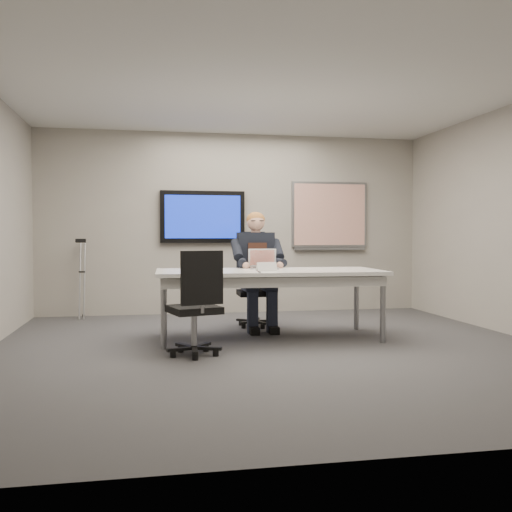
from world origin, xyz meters
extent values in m
cube|color=#3A3A3C|center=(0.00, 0.00, 0.00)|extent=(6.00, 6.00, 0.02)
cube|color=silver|center=(0.00, 0.00, 2.80)|extent=(6.00, 6.00, 0.02)
cube|color=#A29E92|center=(0.00, 3.00, 1.40)|extent=(6.00, 0.02, 2.80)
cube|color=#A29E92|center=(0.00, -3.00, 1.40)|extent=(6.00, 0.02, 2.80)
cube|color=white|center=(0.07, 0.65, 0.78)|extent=(2.65, 1.17, 0.04)
cube|color=beige|center=(0.07, 0.65, 0.70)|extent=(2.54, 1.06, 0.11)
cylinder|color=gray|center=(-1.17, 0.24, 0.38)|extent=(0.07, 0.07, 0.76)
cylinder|color=gray|center=(1.27, 0.16, 0.38)|extent=(0.07, 0.07, 0.76)
cylinder|color=gray|center=(-1.14, 1.15, 0.38)|extent=(0.07, 0.07, 0.76)
cylinder|color=gray|center=(1.30, 1.07, 0.38)|extent=(0.07, 0.07, 0.76)
cube|color=black|center=(-0.50, 2.95, 1.50)|extent=(1.30, 0.08, 0.80)
cube|color=navy|center=(-0.50, 2.90, 1.50)|extent=(1.16, 0.01, 0.66)
cube|color=gray|center=(1.55, 2.98, 1.55)|extent=(1.25, 0.04, 1.05)
cube|color=white|center=(1.55, 2.95, 1.55)|extent=(1.18, 0.01, 0.98)
cube|color=gray|center=(1.55, 2.94, 1.00)|extent=(1.18, 0.05, 0.04)
cylinder|color=gray|center=(0.06, 1.56, 0.27)|extent=(0.06, 0.06, 0.35)
cube|color=black|center=(0.06, 1.56, 0.45)|extent=(0.46, 0.46, 0.07)
cube|color=black|center=(0.07, 1.77, 0.77)|extent=(0.41, 0.06, 0.51)
cylinder|color=gray|center=(-0.87, -0.14, 0.28)|extent=(0.06, 0.06, 0.36)
cube|color=black|center=(-0.87, -0.14, 0.47)|extent=(0.58, 0.58, 0.07)
cube|color=black|center=(-0.81, -0.35, 0.80)|extent=(0.42, 0.17, 0.53)
cube|color=black|center=(0.06, 1.53, 0.93)|extent=(0.47, 0.27, 0.65)
cube|color=#351D15|center=(0.06, 1.39, 0.96)|extent=(0.25, 0.02, 0.31)
sphere|color=tan|center=(0.06, 1.50, 1.39)|extent=(0.23, 0.23, 0.23)
ellipsoid|color=brown|center=(0.06, 1.52, 1.42)|extent=(0.25, 0.25, 0.21)
cube|color=#ABABAD|center=(0.05, 0.87, 0.82)|extent=(0.37, 0.28, 0.02)
cube|color=black|center=(0.05, 0.86, 0.83)|extent=(0.31, 0.20, 0.00)
cube|color=#ABABAD|center=(0.05, 1.02, 0.94)|extent=(0.35, 0.13, 0.22)
cube|color=red|center=(0.05, 1.02, 0.94)|extent=(0.31, 0.10, 0.19)
cylinder|color=black|center=(-0.14, 0.23, 0.81)|extent=(0.01, 0.14, 0.01)
camera|label=1|loc=(-1.31, -5.86, 1.20)|focal=40.00mm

